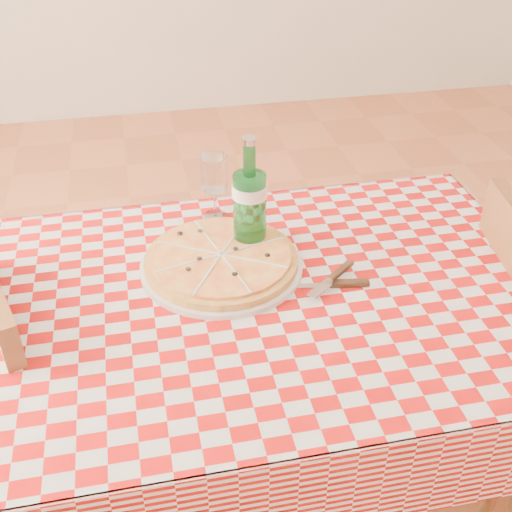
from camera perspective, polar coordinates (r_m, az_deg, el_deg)
The scene contains 6 objects.
dining_table at distance 1.50m, azimuth 1.22°, elevation -6.19°, with size 1.20×0.80×0.75m.
tablecloth at distance 1.44m, azimuth 1.27°, elevation -3.34°, with size 1.30×0.90×0.01m, color #960A09.
pizza_plate at distance 1.50m, azimuth -3.11°, elevation -0.31°, with size 0.38×0.38×0.05m, color #BC883E, non-canonical shape.
water_bottle at distance 1.50m, azimuth -0.57°, elevation 5.32°, with size 0.08×0.08×0.29m, color #1B6D2C, non-canonical shape.
wine_glass at distance 1.66m, azimuth -3.72°, elevation 6.10°, with size 0.07×0.07×0.18m, color white, non-canonical shape.
cutlery at distance 1.45m, azimuth 6.55°, elevation -2.29°, with size 0.23×0.19×0.02m, color silver, non-canonical shape.
Camera 1 is at (-0.26, -1.10, 1.64)m, focal length 45.00 mm.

